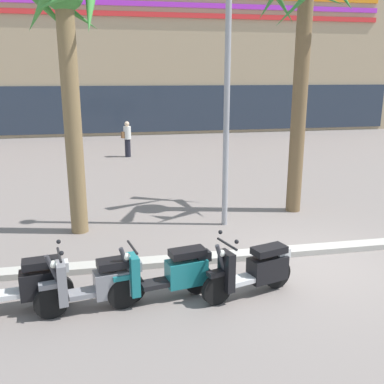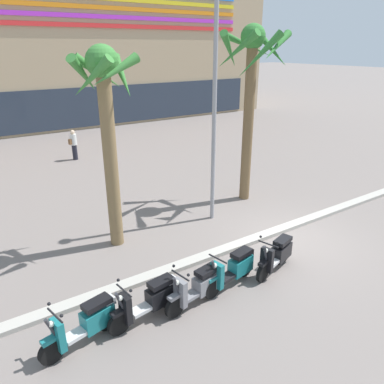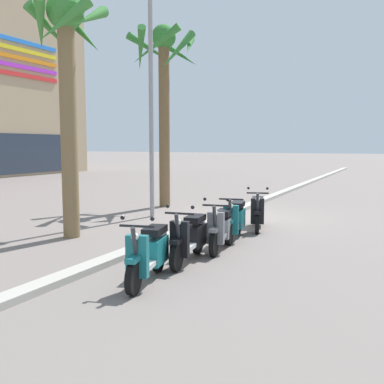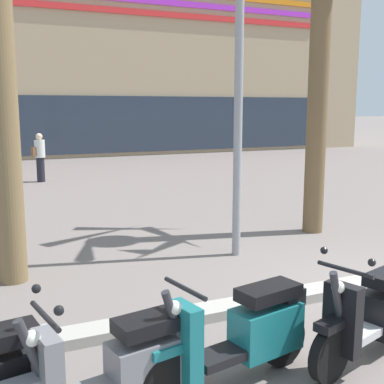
{
  "view_description": "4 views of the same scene",
  "coord_description": "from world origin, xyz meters",
  "px_view_note": "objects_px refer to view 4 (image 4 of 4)",
  "views": [
    {
      "loc": [
        -3.91,
        -7.39,
        3.64
      ],
      "look_at": [
        -2.03,
        2.22,
        1.01
      ],
      "focal_mm": 40.86,
      "sensor_mm": 36.0,
      "label": 1
    },
    {
      "loc": [
        -8.23,
        -6.84,
        5.72
      ],
      "look_at": [
        -1.89,
        2.77,
        1.12
      ],
      "focal_mm": 34.26,
      "sensor_mm": 36.0,
      "label": 2
    },
    {
      "loc": [
        -12.95,
        -4.47,
        2.26
      ],
      "look_at": [
        -2.93,
        0.39,
        1.06
      ],
      "focal_mm": 41.37,
      "sensor_mm": 36.0,
      "label": 3
    },
    {
      "loc": [
        -5.1,
        -4.42,
        2.46
      ],
      "look_at": [
        -2.26,
        1.93,
        1.27
      ],
      "focal_mm": 46.48,
      "sensor_mm": 36.0,
      "label": 4
    }
  ],
  "objects_px": {
    "scooter_grey_mid_front": "(120,369)",
    "scooter_black_second_in_line": "(374,313)",
    "pedestrian_window_shopping": "(40,156)",
    "scooter_teal_lead_nearest": "(243,334)"
  },
  "relations": [
    {
      "from": "scooter_grey_mid_front",
      "to": "scooter_black_second_in_line",
      "type": "relative_size",
      "value": 1.02
    },
    {
      "from": "scooter_black_second_in_line",
      "to": "pedestrian_window_shopping",
      "type": "bearing_deg",
      "value": 96.1
    },
    {
      "from": "scooter_black_second_in_line",
      "to": "scooter_teal_lead_nearest",
      "type": "bearing_deg",
      "value": 175.59
    },
    {
      "from": "scooter_teal_lead_nearest",
      "to": "scooter_black_second_in_line",
      "type": "xyz_separation_m",
      "value": [
        1.43,
        -0.11,
        -0.01
      ]
    },
    {
      "from": "scooter_grey_mid_front",
      "to": "scooter_black_second_in_line",
      "type": "bearing_deg",
      "value": -0.04
    },
    {
      "from": "scooter_grey_mid_front",
      "to": "pedestrian_window_shopping",
      "type": "distance_m",
      "value": 13.55
    },
    {
      "from": "scooter_black_second_in_line",
      "to": "pedestrian_window_shopping",
      "type": "relative_size",
      "value": 1.06
    },
    {
      "from": "scooter_grey_mid_front",
      "to": "pedestrian_window_shopping",
      "type": "bearing_deg",
      "value": 85.15
    },
    {
      "from": "scooter_teal_lead_nearest",
      "to": "scooter_black_second_in_line",
      "type": "height_order",
      "value": "scooter_black_second_in_line"
    },
    {
      "from": "pedestrian_window_shopping",
      "to": "scooter_teal_lead_nearest",
      "type": "bearing_deg",
      "value": -89.94
    }
  ]
}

